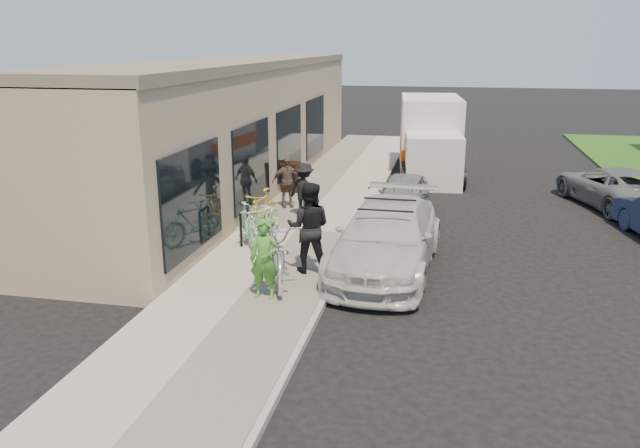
{
  "coord_description": "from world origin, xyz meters",
  "views": [
    {
      "loc": [
        1.71,
        -11.8,
        4.76
      ],
      "look_at": [
        -0.89,
        0.6,
        1.05
      ],
      "focal_mm": 35.0,
      "sensor_mm": 36.0,
      "label": 1
    }
  ],
  "objects_px": {
    "tandem_bike": "(277,249)",
    "bystander_a": "(304,190)",
    "moving_truck": "(430,141)",
    "cruiser_bike_a": "(248,226)",
    "bike_rack": "(244,223)",
    "cruiser_bike_b": "(264,218)",
    "cruiser_bike_c": "(262,212)",
    "man_standing": "(309,227)",
    "sedan_silver": "(404,195)",
    "sandwich_board": "(289,177)",
    "sedan_white": "(387,238)",
    "bystander_b": "(287,182)",
    "woman_rider": "(264,259)",
    "far_car_gray": "(612,187)"
  },
  "relations": [
    {
      "from": "far_car_gray",
      "to": "cruiser_bike_c",
      "type": "distance_m",
      "value": 10.75
    },
    {
      "from": "cruiser_bike_a",
      "to": "bystander_a",
      "type": "bearing_deg",
      "value": 44.4
    },
    {
      "from": "bike_rack",
      "to": "bystander_a",
      "type": "height_order",
      "value": "bystander_a"
    },
    {
      "from": "bike_rack",
      "to": "cruiser_bike_c",
      "type": "relative_size",
      "value": 0.45
    },
    {
      "from": "bike_rack",
      "to": "bystander_b",
      "type": "xyz_separation_m",
      "value": [
        0.11,
        3.5,
        0.25
      ]
    },
    {
      "from": "moving_truck",
      "to": "woman_rider",
      "type": "relative_size",
      "value": 3.89
    },
    {
      "from": "sedan_white",
      "to": "sedan_silver",
      "type": "height_order",
      "value": "sedan_white"
    },
    {
      "from": "moving_truck",
      "to": "cruiser_bike_a",
      "type": "bearing_deg",
      "value": -115.39
    },
    {
      "from": "sandwich_board",
      "to": "tandem_bike",
      "type": "relative_size",
      "value": 0.39
    },
    {
      "from": "bystander_b",
      "to": "woman_rider",
      "type": "bearing_deg",
      "value": -105.66
    },
    {
      "from": "tandem_bike",
      "to": "woman_rider",
      "type": "height_order",
      "value": "woman_rider"
    },
    {
      "from": "man_standing",
      "to": "tandem_bike",
      "type": "bearing_deg",
      "value": 46.95
    },
    {
      "from": "sedan_white",
      "to": "cruiser_bike_a",
      "type": "bearing_deg",
      "value": 176.38
    },
    {
      "from": "cruiser_bike_b",
      "to": "sandwich_board",
      "type": "bearing_deg",
      "value": 107.34
    },
    {
      "from": "far_car_gray",
      "to": "bystander_b",
      "type": "bearing_deg",
      "value": -2.1
    },
    {
      "from": "sedan_silver",
      "to": "moving_truck",
      "type": "xyz_separation_m",
      "value": [
        0.49,
        5.99,
        0.68
      ]
    },
    {
      "from": "sandwich_board",
      "to": "sedan_silver",
      "type": "distance_m",
      "value": 3.95
    },
    {
      "from": "bike_rack",
      "to": "cruiser_bike_b",
      "type": "height_order",
      "value": "cruiser_bike_b"
    },
    {
      "from": "moving_truck",
      "to": "cruiser_bike_a",
      "type": "relative_size",
      "value": 3.42
    },
    {
      "from": "bystander_a",
      "to": "sandwich_board",
      "type": "bearing_deg",
      "value": -40.64
    },
    {
      "from": "sedan_white",
      "to": "cruiser_bike_b",
      "type": "xyz_separation_m",
      "value": [
        -3.19,
        1.42,
        -0.12
      ]
    },
    {
      "from": "tandem_bike",
      "to": "cruiser_bike_a",
      "type": "distance_m",
      "value": 2.23
    },
    {
      "from": "moving_truck",
      "to": "woman_rider",
      "type": "xyz_separation_m",
      "value": [
        -2.51,
        -13.01,
        -0.34
      ]
    },
    {
      "from": "cruiser_bike_a",
      "to": "bike_rack",
      "type": "bearing_deg",
      "value": 88.19
    },
    {
      "from": "sedan_silver",
      "to": "bystander_a",
      "type": "relative_size",
      "value": 2.22
    },
    {
      "from": "man_standing",
      "to": "sedan_silver",
      "type": "bearing_deg",
      "value": -110.28
    },
    {
      "from": "sedan_white",
      "to": "tandem_bike",
      "type": "distance_m",
      "value": 2.5
    },
    {
      "from": "tandem_bike",
      "to": "bystander_a",
      "type": "bearing_deg",
      "value": 77.02
    },
    {
      "from": "bike_rack",
      "to": "sedan_silver",
      "type": "distance_m",
      "value": 5.26
    },
    {
      "from": "bystander_a",
      "to": "bike_rack",
      "type": "bearing_deg",
      "value": 98.69
    },
    {
      "from": "sedan_silver",
      "to": "far_car_gray",
      "type": "bearing_deg",
      "value": 22.61
    },
    {
      "from": "far_car_gray",
      "to": "tandem_bike",
      "type": "xyz_separation_m",
      "value": [
        -8.1,
        -8.37,
        0.21
      ]
    },
    {
      "from": "sedan_white",
      "to": "bystander_b",
      "type": "height_order",
      "value": "bystander_b"
    },
    {
      "from": "sandwich_board",
      "to": "far_car_gray",
      "type": "distance_m",
      "value": 9.83
    },
    {
      "from": "sedan_silver",
      "to": "tandem_bike",
      "type": "height_order",
      "value": "tandem_bike"
    },
    {
      "from": "sedan_white",
      "to": "man_standing",
      "type": "xyz_separation_m",
      "value": [
        -1.53,
        -0.81,
        0.38
      ]
    },
    {
      "from": "tandem_bike",
      "to": "man_standing",
      "type": "height_order",
      "value": "man_standing"
    },
    {
      "from": "woman_rider",
      "to": "bike_rack",
      "type": "bearing_deg",
      "value": 113.7
    },
    {
      "from": "woman_rider",
      "to": "bystander_a",
      "type": "xyz_separation_m",
      "value": [
        -0.57,
        5.62,
        -0.0
      ]
    },
    {
      "from": "bike_rack",
      "to": "sedan_white",
      "type": "bearing_deg",
      "value": -11.69
    },
    {
      "from": "cruiser_bike_a",
      "to": "bystander_b",
      "type": "bearing_deg",
      "value": 58.49
    },
    {
      "from": "sandwich_board",
      "to": "cruiser_bike_b",
      "type": "xyz_separation_m",
      "value": [
        0.54,
        -4.6,
        -0.05
      ]
    },
    {
      "from": "cruiser_bike_a",
      "to": "cruiser_bike_c",
      "type": "relative_size",
      "value": 0.96
    },
    {
      "from": "bike_rack",
      "to": "far_car_gray",
      "type": "height_order",
      "value": "far_car_gray"
    },
    {
      "from": "sandwich_board",
      "to": "sedan_silver",
      "type": "bearing_deg",
      "value": -17.65
    },
    {
      "from": "cruiser_bike_a",
      "to": "bystander_b",
      "type": "xyz_separation_m",
      "value": [
        -0.07,
        3.8,
        0.22
      ]
    },
    {
      "from": "sedan_white",
      "to": "woman_rider",
      "type": "bearing_deg",
      "value": -127.53
    },
    {
      "from": "cruiser_bike_b",
      "to": "cruiser_bike_c",
      "type": "xyz_separation_m",
      "value": [
        -0.12,
        0.22,
        0.09
      ]
    },
    {
      "from": "cruiser_bike_c",
      "to": "tandem_bike",
      "type": "bearing_deg",
      "value": -60.14
    },
    {
      "from": "cruiser_bike_a",
      "to": "bystander_b",
      "type": "relative_size",
      "value": 1.16
    }
  ]
}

